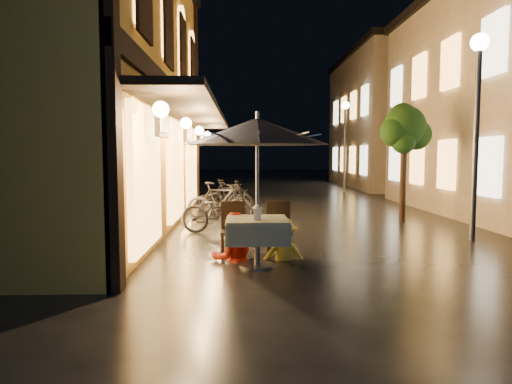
{
  "coord_description": "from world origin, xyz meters",
  "views": [
    {
      "loc": [
        -1.81,
        -7.28,
        1.8
      ],
      "look_at": [
        -1.57,
        0.47,
        1.15
      ],
      "focal_mm": 32.0,
      "sensor_mm": 36.0,
      "label": 1
    }
  ],
  "objects_px": {
    "streetlamp_near": "(478,99)",
    "bicycle_0": "(222,212)",
    "cafe_table": "(257,230)",
    "table_lantern": "(257,211)",
    "person_yellow": "(283,219)",
    "person_orange": "(233,213)",
    "patio_umbrella": "(257,132)"
  },
  "relations": [
    {
      "from": "cafe_table",
      "to": "bicycle_0",
      "type": "xyz_separation_m",
      "value": [
        -0.69,
        3.04,
        -0.09
      ]
    },
    {
      "from": "streetlamp_near",
      "to": "person_yellow",
      "type": "distance_m",
      "value": 4.94
    },
    {
      "from": "cafe_table",
      "to": "patio_umbrella",
      "type": "bearing_deg",
      "value": 11.77
    },
    {
      "from": "person_yellow",
      "to": "person_orange",
      "type": "bearing_deg",
      "value": -2.29
    },
    {
      "from": "patio_umbrella",
      "to": "person_yellow",
      "type": "bearing_deg",
      "value": 49.67
    },
    {
      "from": "cafe_table",
      "to": "bicycle_0",
      "type": "bearing_deg",
      "value": 102.88
    },
    {
      "from": "streetlamp_near",
      "to": "patio_umbrella",
      "type": "xyz_separation_m",
      "value": [
        -4.57,
        -2.13,
        -0.77
      ]
    },
    {
      "from": "cafe_table",
      "to": "table_lantern",
      "type": "xyz_separation_m",
      "value": [
        0.0,
        -0.14,
        0.33
      ]
    },
    {
      "from": "streetlamp_near",
      "to": "person_orange",
      "type": "xyz_separation_m",
      "value": [
        -4.96,
        -1.61,
        -2.12
      ]
    },
    {
      "from": "cafe_table",
      "to": "person_yellow",
      "type": "bearing_deg",
      "value": 49.67
    },
    {
      "from": "patio_umbrella",
      "to": "person_orange",
      "type": "bearing_deg",
      "value": 127.18
    },
    {
      "from": "cafe_table",
      "to": "person_yellow",
      "type": "height_order",
      "value": "person_yellow"
    },
    {
      "from": "streetlamp_near",
      "to": "cafe_table",
      "type": "distance_m",
      "value": 5.56
    },
    {
      "from": "patio_umbrella",
      "to": "streetlamp_near",
      "type": "bearing_deg",
      "value": 24.92
    },
    {
      "from": "person_yellow",
      "to": "bicycle_0",
      "type": "distance_m",
      "value": 2.75
    },
    {
      "from": "table_lantern",
      "to": "patio_umbrella",
      "type": "bearing_deg",
      "value": 90.0
    },
    {
      "from": "streetlamp_near",
      "to": "person_yellow",
      "type": "height_order",
      "value": "streetlamp_near"
    },
    {
      "from": "person_yellow",
      "to": "cafe_table",
      "type": "bearing_deg",
      "value": 45.56
    },
    {
      "from": "streetlamp_near",
      "to": "patio_umbrella",
      "type": "distance_m",
      "value": 5.1
    },
    {
      "from": "patio_umbrella",
      "to": "table_lantern",
      "type": "bearing_deg",
      "value": -90.0
    },
    {
      "from": "patio_umbrella",
      "to": "person_orange",
      "type": "height_order",
      "value": "patio_umbrella"
    },
    {
      "from": "streetlamp_near",
      "to": "table_lantern",
      "type": "height_order",
      "value": "streetlamp_near"
    },
    {
      "from": "patio_umbrella",
      "to": "person_orange",
      "type": "xyz_separation_m",
      "value": [
        -0.39,
        0.52,
        -1.35
      ]
    },
    {
      "from": "streetlamp_near",
      "to": "table_lantern",
      "type": "distance_m",
      "value": 5.48
    },
    {
      "from": "cafe_table",
      "to": "person_orange",
      "type": "bearing_deg",
      "value": 127.18
    },
    {
      "from": "patio_umbrella",
      "to": "bicycle_0",
      "type": "xyz_separation_m",
      "value": [
        -0.69,
        3.04,
        -1.65
      ]
    },
    {
      "from": "cafe_table",
      "to": "table_lantern",
      "type": "height_order",
      "value": "table_lantern"
    },
    {
      "from": "streetlamp_near",
      "to": "cafe_table",
      "type": "xyz_separation_m",
      "value": [
        -4.57,
        -2.13,
        -2.33
      ]
    },
    {
      "from": "streetlamp_near",
      "to": "table_lantern",
      "type": "xyz_separation_m",
      "value": [
        -4.57,
        -2.27,
        -2.0
      ]
    },
    {
      "from": "table_lantern",
      "to": "person_yellow",
      "type": "bearing_deg",
      "value": 56.05
    },
    {
      "from": "streetlamp_near",
      "to": "bicycle_0",
      "type": "relative_size",
      "value": 2.23
    },
    {
      "from": "cafe_table",
      "to": "table_lantern",
      "type": "bearing_deg",
      "value": -90.0
    }
  ]
}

